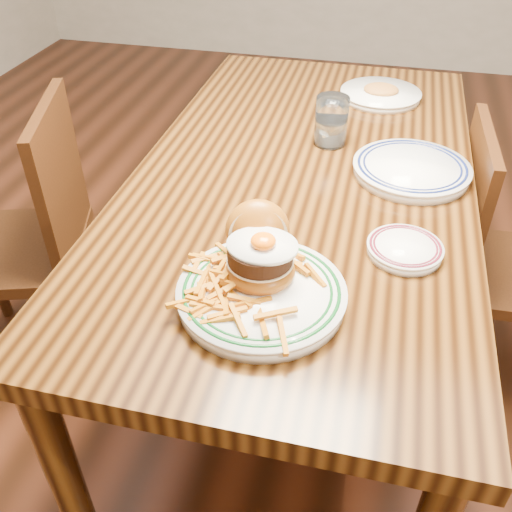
% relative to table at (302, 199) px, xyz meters
% --- Properties ---
extents(floor, '(6.00, 6.00, 0.00)m').
position_rel_table_xyz_m(floor, '(0.00, 0.00, -0.66)').
color(floor, black).
rests_on(floor, ground).
extents(table, '(0.85, 1.60, 0.75)m').
position_rel_table_xyz_m(table, '(0.00, 0.00, 0.00)').
color(table, black).
rests_on(table, floor).
extents(chair_left, '(0.51, 0.51, 0.88)m').
position_rel_table_xyz_m(chair_left, '(-0.79, -0.09, -0.19)').
color(chair_left, '#391C0B').
rests_on(chair_left, floor).
extents(chair_right, '(0.40, 0.40, 0.83)m').
position_rel_table_xyz_m(chair_right, '(0.56, 0.15, -0.22)').
color(chair_right, '#391C0B').
rests_on(chair_right, floor).
extents(main_plate, '(0.32, 0.34, 0.15)m').
position_rel_table_xyz_m(main_plate, '(-0.00, -0.49, 0.13)').
color(main_plate, white).
rests_on(main_plate, table).
extents(side_plate, '(0.16, 0.16, 0.02)m').
position_rel_table_xyz_m(side_plate, '(0.26, -0.30, 0.10)').
color(side_plate, white).
rests_on(side_plate, table).
extents(rear_plate, '(0.29, 0.29, 0.03)m').
position_rel_table_xyz_m(rear_plate, '(0.27, 0.04, 0.11)').
color(rear_plate, white).
rests_on(rear_plate, table).
extents(water_glass, '(0.09, 0.09, 0.13)m').
position_rel_table_xyz_m(water_glass, '(0.04, 0.16, 0.15)').
color(water_glass, white).
rests_on(water_glass, table).
extents(far_plate, '(0.26, 0.26, 0.05)m').
position_rel_table_xyz_m(far_plate, '(0.16, 0.51, 0.10)').
color(far_plate, white).
rests_on(far_plate, table).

